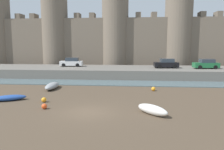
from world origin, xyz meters
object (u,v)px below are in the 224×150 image
(rowboat_foreground_centre, at_px, (52,86))
(mooring_buoy_off_centre, at_px, (44,100))
(mooring_buoy_near_shore, at_px, (153,89))
(car_quay_centre_east, at_px, (206,64))
(car_quay_west, at_px, (72,62))
(mooring_buoy_near_channel, at_px, (44,106))
(car_quay_centre_west, at_px, (166,64))
(rowboat_foreground_right, at_px, (9,98))
(rowboat_foreground_left, at_px, (152,109))

(rowboat_foreground_centre, distance_m, mooring_buoy_off_centre, 6.52)
(mooring_buoy_near_shore, distance_m, car_quay_centre_east, 15.43)
(rowboat_foreground_centre, height_order, car_quay_west, car_quay_west)
(mooring_buoy_near_channel, height_order, car_quay_centre_west, car_quay_centre_west)
(mooring_buoy_near_channel, bearing_deg, rowboat_foreground_centre, 105.98)
(mooring_buoy_near_channel, xyz_separation_m, car_quay_centre_west, (13.63, 20.50, 2.10))
(rowboat_foreground_centre, distance_m, rowboat_foreground_right, 6.48)
(rowboat_foreground_centre, height_order, rowboat_foreground_right, rowboat_foreground_centre)
(mooring_buoy_near_shore, bearing_deg, car_quay_west, 135.80)
(rowboat_foreground_left, relative_size, rowboat_foreground_centre, 0.70)
(car_quay_centre_west, distance_m, car_quay_centre_east, 6.55)
(rowboat_foreground_right, bearing_deg, mooring_buoy_near_shore, 21.76)
(car_quay_west, bearing_deg, car_quay_centre_west, -4.52)
(rowboat_foreground_left, relative_size, rowboat_foreground_right, 0.80)
(mooring_buoy_off_centre, distance_m, mooring_buoy_near_shore, 12.81)
(car_quay_centre_east, bearing_deg, rowboat_foreground_left, -117.69)
(rowboat_foreground_left, height_order, car_quay_west, car_quay_west)
(rowboat_foreground_right, height_order, car_quay_centre_west, car_quay_centre_west)
(rowboat_foreground_right, relative_size, car_quay_centre_east, 0.80)
(mooring_buoy_off_centre, distance_m, car_quay_west, 19.93)
(mooring_buoy_near_shore, bearing_deg, car_quay_centre_west, 74.43)
(car_quay_centre_west, bearing_deg, rowboat_foreground_centre, -143.37)
(mooring_buoy_off_centre, bearing_deg, rowboat_foreground_right, 175.96)
(mooring_buoy_off_centre, height_order, car_quay_centre_west, car_quay_centre_west)
(rowboat_foreground_centre, distance_m, mooring_buoy_near_shore, 12.71)
(car_quay_centre_east, bearing_deg, rowboat_foreground_right, -144.67)
(rowboat_foreground_left, height_order, rowboat_foreground_right, rowboat_foreground_left)
(rowboat_foreground_left, height_order, mooring_buoy_near_channel, rowboat_foreground_left)
(rowboat_foreground_centre, relative_size, car_quay_west, 0.91)
(mooring_buoy_near_channel, distance_m, car_quay_west, 22.24)
(rowboat_foreground_right, xyz_separation_m, mooring_buoy_near_shore, (14.94, 5.96, -0.05))
(mooring_buoy_near_channel, bearing_deg, mooring_buoy_near_shore, 39.40)
(rowboat_foreground_centre, bearing_deg, mooring_buoy_near_channel, -74.02)
(mooring_buoy_off_centre, bearing_deg, car_quay_centre_east, 40.27)
(mooring_buoy_near_shore, bearing_deg, mooring_buoy_near_channel, -140.60)
(mooring_buoy_near_shore, height_order, car_quay_centre_west, car_quay_centre_west)
(mooring_buoy_off_centre, height_order, mooring_buoy_near_shore, mooring_buoy_near_shore)
(mooring_buoy_near_shore, distance_m, car_quay_centre_west, 12.70)
(mooring_buoy_off_centre, distance_m, car_quay_centre_east, 27.73)
(car_quay_centre_west, xyz_separation_m, car_quay_centre_east, (6.54, -0.42, 0.00))
(rowboat_foreground_right, bearing_deg, car_quay_centre_east, 35.33)
(car_quay_centre_east, bearing_deg, rowboat_foreground_centre, -152.98)
(rowboat_foreground_left, xyz_separation_m, mooring_buoy_near_channel, (-9.26, 0.71, -0.18))
(car_quay_west, height_order, car_quay_centre_west, same)
(mooring_buoy_near_channel, bearing_deg, car_quay_centre_west, 56.39)
(mooring_buoy_off_centre, relative_size, car_quay_west, 0.12)
(car_quay_centre_west, bearing_deg, mooring_buoy_near_shore, -105.57)
(rowboat_foreground_left, bearing_deg, mooring_buoy_near_shore, 83.72)
(mooring_buoy_off_centre, bearing_deg, car_quay_centre_west, 51.49)
(rowboat_foreground_centre, xyz_separation_m, rowboat_foreground_right, (-2.23, -6.08, -0.11))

